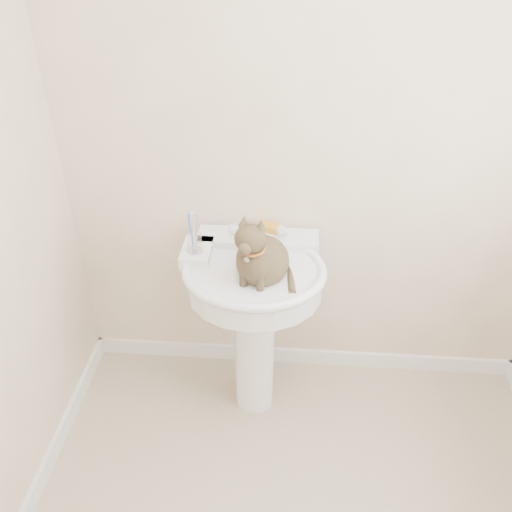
# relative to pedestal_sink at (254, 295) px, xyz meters

# --- Properties ---
(wall_back) EXTENTS (2.20, 0.00, 2.50)m
(wall_back) POSITION_rel_pedestal_sink_xyz_m (0.23, 0.29, 0.58)
(wall_back) COLOR beige
(wall_back) RESTS_ON ground
(baseboard_back) EXTENTS (2.20, 0.02, 0.09)m
(baseboard_back) POSITION_rel_pedestal_sink_xyz_m (0.23, 0.28, -0.62)
(baseboard_back) COLOR white
(baseboard_back) RESTS_ON floor
(pedestal_sink) EXTENTS (0.62, 0.61, 0.85)m
(pedestal_sink) POSITION_rel_pedestal_sink_xyz_m (0.00, 0.00, 0.00)
(pedestal_sink) COLOR white
(pedestal_sink) RESTS_ON floor
(faucet) EXTENTS (0.28, 0.12, 0.14)m
(faucet) POSITION_rel_pedestal_sink_xyz_m (0.00, 0.15, 0.22)
(faucet) COLOR silver
(faucet) RESTS_ON pedestal_sink
(soap_bar) EXTENTS (0.10, 0.08, 0.03)m
(soap_bar) POSITION_rel_pedestal_sink_xyz_m (0.05, 0.24, 0.20)
(soap_bar) COLOR orange
(soap_bar) RESTS_ON pedestal_sink
(toothbrush_cup) EXTENTS (0.07, 0.07, 0.19)m
(toothbrush_cup) POSITION_rel_pedestal_sink_xyz_m (-0.25, 0.05, 0.23)
(toothbrush_cup) COLOR silver
(toothbrush_cup) RESTS_ON pedestal_sink
(cat) EXTENTS (0.24, 0.30, 0.44)m
(cat) POSITION_rel_pedestal_sink_xyz_m (0.03, -0.06, 0.23)
(cat) COLOR brown
(cat) RESTS_ON pedestal_sink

